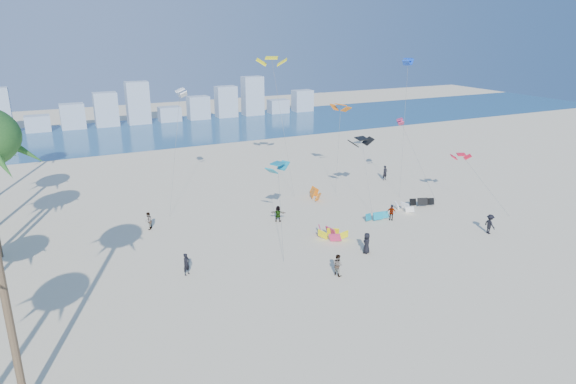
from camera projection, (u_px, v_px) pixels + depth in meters
name	position (u px, v px, depth m)	size (l,w,h in m)	color
ground	(354.00, 334.00, 32.76)	(220.00, 220.00, 0.00)	beige
ocean	(142.00, 133.00, 94.40)	(220.00, 220.00, 0.00)	navy
kitesurfer_near	(187.00, 264.00, 40.35)	(0.66, 0.43, 1.82)	black
kitesurfer_mid	(338.00, 265.00, 40.28)	(0.86, 0.67, 1.78)	gray
kitesurfers_far	(353.00, 217.00, 50.47)	(31.53, 19.88, 1.92)	black
grounded_kites	(357.00, 213.00, 52.73)	(16.38, 14.40, 1.02)	#FDF30D
flying_kites	(326.00, 104.00, 55.54)	(31.90, 21.61, 16.08)	#0D83A0
distant_skyline	(125.00, 109.00, 101.52)	(85.00, 3.00, 8.40)	#9EADBF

